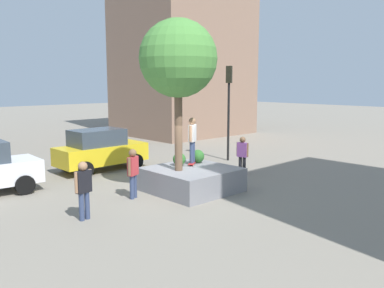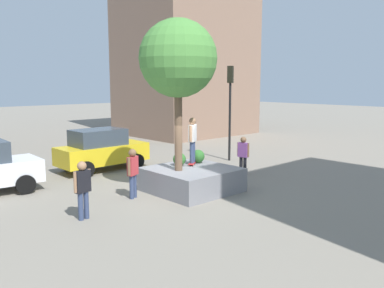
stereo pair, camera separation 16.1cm
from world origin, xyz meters
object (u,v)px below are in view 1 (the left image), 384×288
Objects in this scene: plaza_tree at (178,59)px; skateboard at (192,163)px; planter_ledge at (192,179)px; skateboarder at (192,137)px; taxi_cab at (100,149)px; traffic_light_corner at (229,97)px; passerby_with_bag at (133,170)px; pedestrian_crossing at (242,153)px; bystander_watching at (84,186)px.

skateboard is at bearing 21.51° from plaza_tree.
skateboarder is (0.46, 0.47, 1.51)m from planter_ledge.
taxi_cab is (-1.06, 5.03, 0.04)m from skateboard.
traffic_light_corner is at bearing 27.51° from skateboarder.
passerby_with_bag reaches higher than planter_ledge.
skateboard is at bearing -78.06° from taxi_cab.
taxi_cab is at bearing 158.33° from traffic_light_corner.
pedestrian_crossing is (4.02, 0.36, -3.83)m from plaza_tree.
pedestrian_crossing is at bearing -1.17° from skateboard.
passerby_with_bag is at bearing 162.66° from planter_ledge.
pedestrian_crossing is at bearing 4.28° from bystander_watching.
plaza_tree is 6.66m from taxi_cab.
skateboarder reaches higher than taxi_cab.
passerby_with_bag is (-2.62, 0.21, 0.08)m from skateboard.
skateboard is (1.08, 0.42, -3.88)m from plaza_tree.
plaza_tree is 1.30× the size of taxi_cab.
bystander_watching is (-4.51, -0.18, 0.57)m from planter_ledge.
plaza_tree is 5.56m from pedestrian_crossing.
traffic_light_corner is at bearing 27.51° from skateboard.
bystander_watching is 7.93m from pedestrian_crossing.
plaza_tree is 6.98m from traffic_light_corner.
plaza_tree is 6.97× the size of skateboard.
traffic_light_corner is 10.74m from bystander_watching.
skateboard is at bearing 7.47° from bystander_watching.
pedestrian_crossing reaches higher than planter_ledge.
traffic_light_corner reaches higher than skateboard.
skateboarder is at bearing -90.00° from skateboard.
traffic_light_corner is 2.78× the size of passerby_with_bag.
traffic_light_corner reaches higher than taxi_cab.
traffic_light_corner is 2.86× the size of pedestrian_crossing.
skateboarder is 1.03× the size of pedestrian_crossing.
traffic_light_corner is at bearing 18.10° from bystander_watching.
skateboarder is (0.00, -0.00, 1.02)m from skateboard.
skateboard is 5.01m from bystander_watching.
plaza_tree is 3.06× the size of skateboarder.
skateboarder is at bearing 178.83° from pedestrian_crossing.
planter_ledge is at bearing -173.16° from pedestrian_crossing.
traffic_light_corner is (5.47, 3.08, 2.84)m from planter_ledge.
skateboarder is 5.09m from bystander_watching.
planter_ledge is at bearing -134.29° from skateboarder.
planter_ledge is 1.68× the size of bystander_watching.
pedestrian_crossing is at bearing -127.86° from traffic_light_corner.
passerby_with_bag is (-2.62, 0.21, -0.94)m from skateboarder.
passerby_with_bag is at bearing 175.42° from skateboard.
taxi_cab is 2.36× the size of bystander_watching.
taxi_cab is (-1.06, 5.03, -0.98)m from skateboarder.
skateboarder reaches higher than passerby_with_bag.
planter_ledge is at bearing -134.29° from skateboard.
planter_ledge is 0.55× the size of plaza_tree.
skateboard is at bearing -4.58° from passerby_with_bag.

